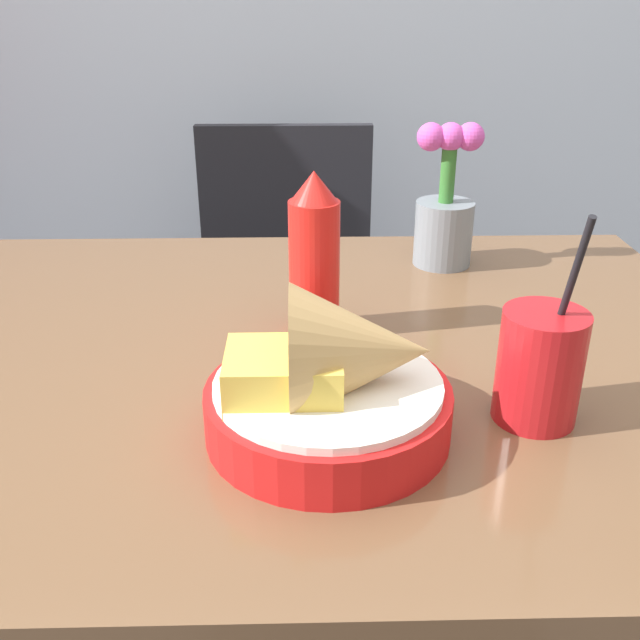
# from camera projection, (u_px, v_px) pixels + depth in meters

# --- Properties ---
(dining_table) EXTENTS (1.06, 0.82, 0.76)m
(dining_table) POSITION_uv_depth(u_px,v_px,m) (315.00, 425.00, 0.90)
(dining_table) COLOR brown
(dining_table) RESTS_ON ground_plane
(chair_far_window) EXTENTS (0.40, 0.40, 0.87)m
(chair_far_window) POSITION_uv_depth(u_px,v_px,m) (286.00, 285.00, 1.66)
(chair_far_window) COLOR black
(chair_far_window) RESTS_ON ground_plane
(food_basket) EXTENTS (0.23, 0.23, 0.15)m
(food_basket) POSITION_uv_depth(u_px,v_px,m) (337.00, 384.00, 0.66)
(food_basket) COLOR red
(food_basket) RESTS_ON dining_table
(ketchup_bottle) EXTENTS (0.06, 0.06, 0.20)m
(ketchup_bottle) POSITION_uv_depth(u_px,v_px,m) (311.00, 257.00, 0.85)
(ketchup_bottle) COLOR red
(ketchup_bottle) RESTS_ON dining_table
(drink_cup) EXTENTS (0.08, 0.08, 0.22)m
(drink_cup) POSITION_uv_depth(u_px,v_px,m) (539.00, 370.00, 0.69)
(drink_cup) COLOR red
(drink_cup) RESTS_ON dining_table
(flower_vase) EXTENTS (0.10, 0.09, 0.21)m
(flower_vase) POSITION_uv_depth(u_px,v_px,m) (445.00, 212.00, 1.07)
(flower_vase) COLOR gray
(flower_vase) RESTS_ON dining_table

